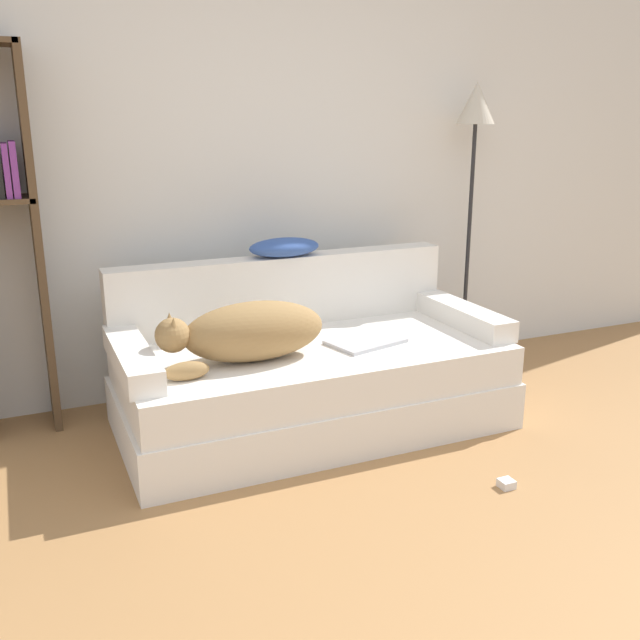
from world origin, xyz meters
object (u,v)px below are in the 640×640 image
floor_lamp (474,142)px  power_adapter (506,484)px  laptop (366,342)px  dog (248,332)px  throw_pillow (284,247)px  couch (312,385)px

floor_lamp → power_adapter: 2.08m
power_adapter → laptop: bearing=106.7°
power_adapter → dog: bearing=136.4°
dog → power_adapter: dog is taller
throw_pillow → couch: bearing=-91.5°
floor_lamp → dog: bearing=-159.3°
couch → power_adapter: (0.49, -0.91, -0.19)m
power_adapter → throw_pillow: bearing=110.4°
laptop → throw_pillow: throw_pillow is taller
dog → floor_lamp: floor_lamp is taller
floor_lamp → power_adapter: size_ratio=27.75×
couch → power_adapter: 1.05m
throw_pillow → power_adapter: (0.48, -1.30, -0.82)m
couch → floor_lamp: bearing=22.2°
laptop → floor_lamp: bearing=16.7°
dog → couch: bearing=15.3°
dog → power_adapter: 1.30m
laptop → power_adapter: size_ratio=6.60×
throw_pillow → dog: bearing=-127.0°
laptop → floor_lamp: 1.48m
couch → throw_pillow: throw_pillow is taller
dog → laptop: (0.60, 0.01, -0.13)m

